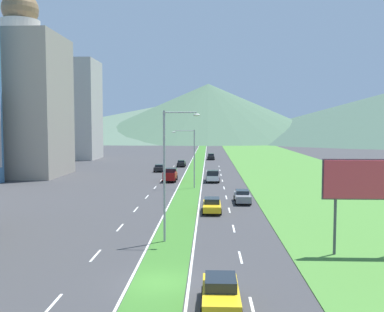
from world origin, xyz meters
name	(u,v)px	position (x,y,z in m)	size (l,w,h in m)	color
ground_plane	(159,283)	(0.00, 0.00, 0.00)	(600.00, 600.00, 0.00)	#38383A
grass_median	(194,172)	(0.00, 60.00, 0.03)	(3.20, 240.00, 0.06)	#387028
grass_verge_right	(300,172)	(20.60, 60.00, 0.03)	(24.00, 240.00, 0.06)	#477F33
lane_dash_left_2	(52,305)	(-5.10, -3.21, 0.01)	(0.16, 2.80, 0.01)	silver
lane_dash_left_3	(95,255)	(-5.10, 5.18, 0.01)	(0.16, 2.80, 0.01)	silver
lane_dash_left_4	(120,227)	(-5.10, 13.57, 0.01)	(0.16, 2.80, 0.01)	silver
lane_dash_left_5	(136,209)	(-5.10, 21.96, 0.01)	(0.16, 2.80, 0.01)	silver
lane_dash_left_6	(147,197)	(-5.10, 30.36, 0.01)	(0.16, 2.80, 0.01)	silver
lane_dash_left_7	(155,187)	(-5.10, 38.75, 0.01)	(0.16, 2.80, 0.01)	silver
lane_dash_left_8	(161,180)	(-5.10, 47.14, 0.01)	(0.16, 2.80, 0.01)	silver
lane_dash_left_9	(166,175)	(-5.10, 55.53, 0.01)	(0.16, 2.80, 0.01)	silver
lane_dash_left_10	(170,170)	(-5.10, 63.93, 0.01)	(0.16, 2.80, 0.01)	silver
lane_dash_left_11	(174,166)	(-5.10, 72.32, 0.01)	(0.16, 2.80, 0.01)	silver
lane_dash_right_2	(252,308)	(5.10, -3.21, 0.01)	(0.16, 2.80, 0.01)	silver
lane_dash_right_3	(240,257)	(5.10, 5.18, 0.01)	(0.16, 2.80, 0.01)	silver
lane_dash_right_4	(234,229)	(5.10, 13.57, 0.01)	(0.16, 2.80, 0.01)	silver
lane_dash_right_5	(229,210)	(5.10, 21.96, 0.01)	(0.16, 2.80, 0.01)	silver
lane_dash_right_6	(226,197)	(5.10, 30.36, 0.01)	(0.16, 2.80, 0.01)	silver
lane_dash_right_7	(224,188)	(5.10, 38.75, 0.01)	(0.16, 2.80, 0.01)	silver
lane_dash_right_8	(222,181)	(5.10, 47.14, 0.01)	(0.16, 2.80, 0.01)	silver
lane_dash_right_9	(221,175)	(5.10, 55.53, 0.01)	(0.16, 2.80, 0.01)	silver
lane_dash_right_10	(220,170)	(5.10, 63.93, 0.01)	(0.16, 2.80, 0.01)	silver
lane_dash_right_11	(219,166)	(5.10, 72.32, 0.01)	(0.16, 2.80, 0.01)	silver
edge_line_median_left	(186,172)	(-1.75, 60.00, 0.01)	(0.16, 240.00, 0.01)	silver
edge_line_median_right	(203,172)	(1.75, 60.00, 0.01)	(0.16, 240.00, 0.01)	silver
domed_building	(23,100)	(-30.93, 53.04, 13.79)	(14.33, 14.33, 33.07)	#9E9384
midrise_colored	(75,110)	(-33.76, 92.83, 13.41)	(12.21, 12.21, 26.83)	#B7B2A8
hill_far_left	(164,122)	(-30.39, 290.93, 11.98)	(239.00, 239.00, 23.97)	#516B56
hill_far_center	(208,112)	(2.19, 250.34, 17.70)	(162.25, 162.25, 35.41)	#47664C
street_lamp_near	(168,168)	(-0.30, 8.89, 5.87)	(2.88, 0.36, 10.32)	#99999E
street_lamp_mid	(192,154)	(0.34, 38.06, 5.00)	(3.33, 0.28, 8.55)	#99999E
billboard_roadside	(365,183)	(13.81, 5.94, 5.14)	(5.98, 0.28, 6.85)	#4C4C51
car_0	(211,157)	(3.37, 91.69, 0.82)	(1.95, 4.79, 1.64)	black
car_1	(242,196)	(6.84, 26.59, 0.78)	(1.88, 4.70, 1.50)	slate
car_2	(212,205)	(3.20, 20.84, 0.76)	(1.99, 4.66, 1.49)	yellow
car_4	(221,293)	(3.50, -3.38, 0.81)	(1.95, 4.41, 1.60)	yellow
car_5	(159,168)	(-7.03, 61.12, 0.74)	(1.96, 4.72, 1.42)	black
car_6	(181,163)	(-3.31, 71.40, 0.75)	(1.87, 4.38, 1.47)	black
pickup_truck_0	(170,175)	(-3.51, 46.43, 0.98)	(2.18, 5.40, 2.00)	maroon
pickup_truck_1	(213,176)	(3.47, 45.61, 0.98)	(2.18, 5.40, 2.00)	silver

